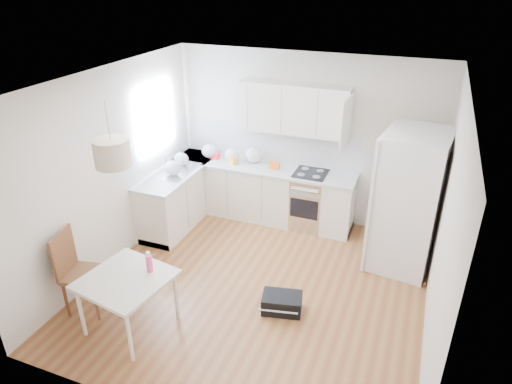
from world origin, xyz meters
The scene contains 29 objects.
floor centered at (0.00, 0.00, 0.00)m, with size 4.20×4.20×0.00m, color brown.
ceiling centered at (0.00, 0.00, 2.70)m, with size 4.20×4.20×0.00m, color white.
wall_back centered at (0.00, 2.10, 1.35)m, with size 4.20×4.20×0.00m, color silver.
wall_left centered at (-2.10, 0.00, 1.35)m, with size 4.20×4.20×0.00m, color silver.
wall_right centered at (2.10, 0.00, 1.35)m, with size 4.20×4.20×0.00m, color silver.
window_glassblock centered at (-2.09, 1.15, 1.75)m, with size 0.02×1.00×1.00m, color #BFE0F9.
cabinets_back centered at (-0.60, 1.80, 0.44)m, with size 3.00×0.60×0.88m, color silver.
cabinets_left centered at (-1.80, 1.20, 0.44)m, with size 0.60×1.80×0.88m, color silver.
counter_back centered at (-0.60, 1.80, 0.90)m, with size 3.02×0.64×0.04m, color silver.
counter_left centered at (-1.80, 1.20, 0.90)m, with size 0.64×1.82×0.04m, color silver.
backsplash_back centered at (-0.60, 2.09, 1.21)m, with size 3.00×0.01×0.58m, color white.
backsplash_left centered at (-2.09, 1.20, 1.21)m, with size 0.01×1.80×0.58m, color white.
upper_cabinets centered at (-0.15, 1.94, 1.88)m, with size 1.70×0.32×0.75m, color silver.
range_oven centered at (0.20, 1.80, 0.44)m, with size 0.50×0.61×0.88m, color silver, non-canonical shape.
sink centered at (-1.80, 1.15, 0.92)m, with size 0.50×0.80×0.16m, color silver, non-canonical shape.
refrigerator centered at (1.70, 1.29, 0.97)m, with size 0.91×0.97×1.94m, color white, non-canonical shape.
dining_table centered at (-1.09, -1.22, 0.63)m, with size 1.03×1.03×0.70m.
dining_chair centered at (-1.77, -1.12, 0.53)m, with size 0.45×0.45×1.06m, color #482D15, non-canonical shape.
drink_bottle centered at (-0.91, -1.01, 0.83)m, with size 0.07×0.07×0.26m, color #E23E7C.
gym_bag centered at (0.45, -0.31, 0.11)m, with size 0.48×0.31×0.22m, color black.
pendant_lamp centered at (-1.05, -1.17, 2.18)m, with size 0.35×0.35×0.28m, color beige.
grocery_bag_a centered at (-1.56, 1.82, 1.03)m, with size 0.25×0.21×0.23m, color silver.
grocery_bag_b centered at (-1.14, 1.82, 1.03)m, with size 0.25×0.21×0.22m, color silver.
grocery_bag_c centered at (-0.79, 1.90, 1.05)m, with size 0.29×0.24×0.26m, color silver.
grocery_bag_d centered at (-1.83, 1.37, 1.03)m, with size 0.23×0.20×0.21m, color silver.
grocery_bag_e centered at (-1.76, 0.98, 1.04)m, with size 0.26×0.22×0.23m, color silver.
snack_orange centered at (-0.38, 1.78, 0.97)m, with size 0.15×0.10×0.10m, color orange.
snack_yellow centered at (-1.09, 1.74, 0.97)m, with size 0.16×0.10×0.11m, color gold.
snack_red centered at (-1.46, 1.82, 0.97)m, with size 0.15×0.10×0.11m, color red.
Camera 1 is at (1.74, -4.51, 3.81)m, focal length 32.00 mm.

